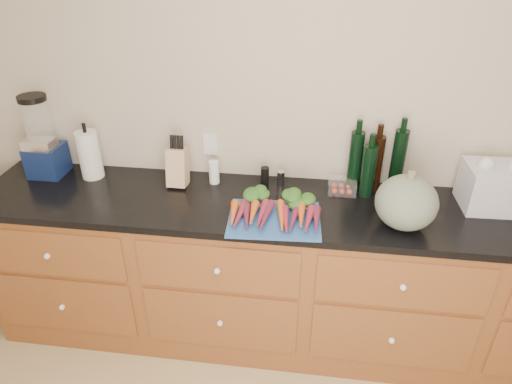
# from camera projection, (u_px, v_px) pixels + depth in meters

# --- Properties ---
(wall_back) EXTENTS (4.10, 0.05, 2.60)m
(wall_back) POSITION_uv_depth(u_px,v_px,m) (318.00, 118.00, 2.47)
(wall_back) COLOR beige
(wall_back) RESTS_ON ground
(cabinets) EXTENTS (3.60, 0.64, 0.90)m
(cabinets) POSITION_uv_depth(u_px,v_px,m) (307.00, 278.00, 2.62)
(cabinets) COLOR brown
(cabinets) RESTS_ON ground
(countertop) EXTENTS (3.64, 0.62, 0.04)m
(countertop) POSITION_uv_depth(u_px,v_px,m) (312.00, 209.00, 2.39)
(countertop) COLOR black
(countertop) RESTS_ON cabinets
(cutting_board) EXTENTS (0.47, 0.37, 0.01)m
(cutting_board) POSITION_uv_depth(u_px,v_px,m) (274.00, 219.00, 2.26)
(cutting_board) COLOR #28559E
(cutting_board) RESTS_ON countertop
(carrots) EXTENTS (0.45, 0.33, 0.06)m
(carrots) POSITION_uv_depth(u_px,v_px,m) (275.00, 209.00, 2.28)
(carrots) COLOR orange
(carrots) RESTS_ON cutting_board
(squash) EXTENTS (0.29, 0.29, 0.26)m
(squash) POSITION_uv_depth(u_px,v_px,m) (406.00, 203.00, 2.15)
(squash) COLOR #546152
(squash) RESTS_ON countertop
(blender_appliance) EXTENTS (0.19, 0.19, 0.47)m
(blender_appliance) POSITION_uv_depth(u_px,v_px,m) (42.00, 141.00, 2.58)
(blender_appliance) COLOR #101E4B
(blender_appliance) RESTS_ON countertop
(paper_towel) EXTENTS (0.12, 0.12, 0.28)m
(paper_towel) POSITION_uv_depth(u_px,v_px,m) (90.00, 155.00, 2.59)
(paper_towel) COLOR white
(paper_towel) RESTS_ON countertop
(knife_block) EXTENTS (0.11, 0.11, 0.21)m
(knife_block) POSITION_uv_depth(u_px,v_px,m) (178.00, 167.00, 2.53)
(knife_block) COLOR tan
(knife_block) RESTS_ON countertop
(grinder_salt) EXTENTS (0.06, 0.06, 0.13)m
(grinder_salt) POSITION_uv_depth(u_px,v_px,m) (214.00, 172.00, 2.56)
(grinder_salt) COLOR white
(grinder_salt) RESTS_ON countertop
(grinder_pepper) EXTENTS (0.05, 0.05, 0.11)m
(grinder_pepper) POSITION_uv_depth(u_px,v_px,m) (265.00, 177.00, 2.53)
(grinder_pepper) COLOR black
(grinder_pepper) RESTS_ON countertop
(canister_chrome) EXTENTS (0.04, 0.04, 0.10)m
(canister_chrome) POSITION_uv_depth(u_px,v_px,m) (281.00, 179.00, 2.53)
(canister_chrome) COLOR silver
(canister_chrome) RESTS_ON countertop
(tomato_box) EXTENTS (0.15, 0.12, 0.07)m
(tomato_box) POSITION_uv_depth(u_px,v_px,m) (342.00, 186.00, 2.49)
(tomato_box) COLOR white
(tomato_box) RESTS_ON countertop
(bottles) EXTENTS (0.30, 0.15, 0.36)m
(bottles) POSITION_uv_depth(u_px,v_px,m) (375.00, 164.00, 2.44)
(bottles) COLOR black
(bottles) RESTS_ON countertop
(grocery_bag) EXTENTS (0.32, 0.26, 0.23)m
(grocery_bag) POSITION_uv_depth(u_px,v_px,m) (495.00, 187.00, 2.32)
(grocery_bag) COLOR silver
(grocery_bag) RESTS_ON countertop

